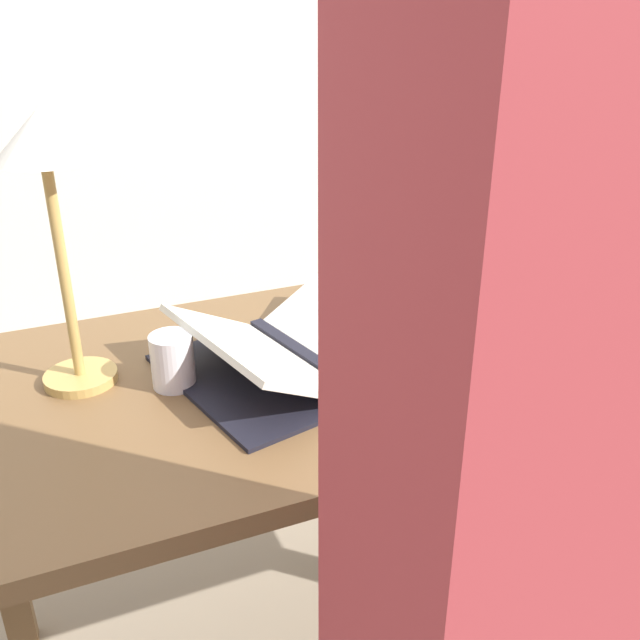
# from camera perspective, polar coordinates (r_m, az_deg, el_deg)

# --- Properties ---
(wall_back) EXTENTS (8.00, 0.06, 2.60)m
(wall_back) POSITION_cam_1_polar(r_m,az_deg,el_deg) (2.92, -14.72, 22.92)
(wall_back) COLOR beige
(wall_back) RESTS_ON ground_plane
(reading_desk) EXTENTS (1.40, 0.70, 0.76)m
(reading_desk) POSITION_cam_1_polar(r_m,az_deg,el_deg) (1.36, 1.55, -6.86)
(reading_desk) COLOR brown
(reading_desk) RESTS_ON ground_plane
(open_book) EXTENTS (0.53, 0.46, 0.10)m
(open_book) POSITION_cam_1_polar(r_m,az_deg,el_deg) (1.27, -1.12, -2.16)
(open_book) COLOR black
(open_book) RESTS_ON reading_desk
(book_stack_tall) EXTENTS (0.24, 0.32, 0.12)m
(book_stack_tall) POSITION_cam_1_polar(r_m,az_deg,el_deg) (1.52, 15.19, 2.88)
(book_stack_tall) COLOR brown
(book_stack_tall) RESTS_ON reading_desk
(book_standing_upright) EXTENTS (0.06, 0.20, 0.21)m
(book_standing_upright) POSITION_cam_1_polar(r_m,az_deg,el_deg) (1.37, 9.44, 2.91)
(book_standing_upright) COLOR black
(book_standing_upright) RESTS_ON reading_desk
(reading_lamp) EXTENTS (0.15, 0.15, 0.46)m
(reading_lamp) POSITION_cam_1_polar(r_m,az_deg,el_deg) (1.17, -20.94, 10.76)
(reading_lamp) COLOR tan
(reading_lamp) RESTS_ON reading_desk
(coffee_mug) EXTENTS (0.08, 0.10, 0.09)m
(coffee_mug) POSITION_cam_1_polar(r_m,az_deg,el_deg) (1.22, -11.68, -3.17)
(coffee_mug) COLOR white
(coffee_mug) RESTS_ON reading_desk
(pencil) EXTENTS (0.04, 0.17, 0.01)m
(pencil) POSITION_cam_1_polar(r_m,az_deg,el_deg) (1.12, 5.44, -8.16)
(pencil) COLOR gold
(pencil) RESTS_ON reading_desk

